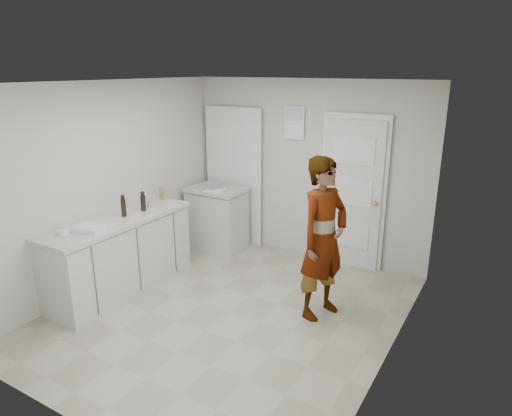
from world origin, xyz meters
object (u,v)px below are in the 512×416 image
Objects in this scene: egg_bowl at (63,232)px; oil_cruet_a at (143,201)px; oil_cruet_b at (123,206)px; baking_dish at (89,229)px; spice_jar at (149,205)px; person at (323,239)px; cake_mix_box at (163,193)px.

oil_cruet_a is at bearing 82.15° from egg_bowl.
oil_cruet_b is 0.57m from baking_dish.
spice_jar is 0.29× the size of oil_cruet_a.
oil_cruet_a is 1.95× the size of egg_bowl.
egg_bowl is (-0.15, -0.22, -0.00)m from baking_dish.
oil_cruet_a is at bearing 90.31° from baking_dish.
oil_cruet_b is at bearing 122.73° from person.
cake_mix_box is 0.60× the size of oil_cruet_b.
spice_jar is 0.17m from oil_cruet_a.
oil_cruet_a is 0.29m from oil_cruet_b.
cake_mix_box is at bearing 105.47° from oil_cruet_a.
oil_cruet_b is (-0.04, -0.28, 0.01)m from oil_cruet_a.
cake_mix_box reaches higher than baking_dish.
baking_dish is 2.75× the size of egg_bowl.
spice_jar is at bearing 112.52° from person.
spice_jar is at bearing -65.79° from cake_mix_box.
cake_mix_box is 0.45× the size of baking_dish.
egg_bowl is at bearing -97.46° from oil_cruet_b.
oil_cruet_a is 1.07m from egg_bowl.
oil_cruet_a is 0.71× the size of baking_dish.
oil_cruet_a reaches higher than cake_mix_box.
person is 2.79m from egg_bowl.
oil_cruet_a is (-2.27, -0.33, 0.16)m from person.
baking_dish reaches higher than egg_bowl.
spice_jar is at bearing 107.74° from oil_cruet_a.
oil_cruet_b reaches higher than spice_jar.
person is 10.89× the size of cake_mix_box.
baking_dish is at bearing -85.03° from oil_cruet_b.
person reaches higher than cake_mix_box.
oil_cruet_a is (0.05, -0.14, 0.08)m from spice_jar.
oil_cruet_a reaches higher than egg_bowl.
oil_cruet_b is at bearing -98.90° from oil_cruet_a.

